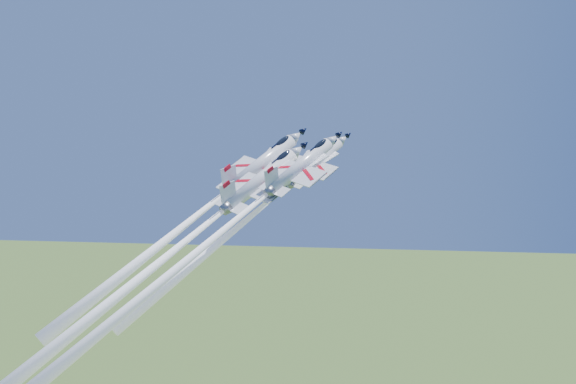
# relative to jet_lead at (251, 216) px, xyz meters

# --- Properties ---
(jet_lead) EXTENTS (25.43, 26.25, 30.69)m
(jet_lead) POSITION_rel_jet_lead_xyz_m (0.00, 0.00, 0.00)
(jet_lead) COLOR silver
(jet_left) EXTENTS (27.36, 27.96, 32.12)m
(jet_left) POSITION_rel_jet_lead_xyz_m (-7.68, -2.13, 0.17)
(jet_left) COLOR silver
(jet_right) EXTENTS (28.87, 29.98, 35.41)m
(jet_right) POSITION_rel_jet_lead_xyz_m (-3.37, -10.45, -1.08)
(jet_right) COLOR silver
(jet_slot) EXTENTS (29.37, 30.29, 35.34)m
(jet_slot) POSITION_rel_jet_lead_xyz_m (-8.45, -9.22, -2.70)
(jet_slot) COLOR silver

